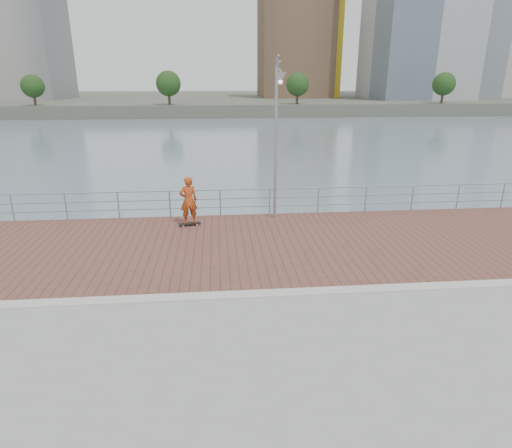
{
  "coord_description": "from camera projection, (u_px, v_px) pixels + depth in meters",
  "views": [
    {
      "loc": [
        -1.09,
        -10.01,
        5.43
      ],
      "look_at": [
        0.0,
        2.0,
        1.3
      ],
      "focal_mm": 30.0,
      "sensor_mm": 36.0,
      "label": 1
    }
  ],
  "objects": [
    {
      "name": "guardrail",
      "position": [
        245.0,
        199.0,
        17.65
      ],
      "size": [
        39.06,
        0.06,
        1.13
      ],
      "color": "#8C9EA8",
      "rests_on": "brick_lane"
    },
    {
      "name": "skyline",
      "position": [
        350.0,
        0.0,
        104.75
      ],
      "size": [
        233.0,
        41.0,
        64.32
      ],
      "color": "#ADA38E",
      "rests_on": "far_shore"
    },
    {
      "name": "skateboard",
      "position": [
        190.0,
        224.0,
        16.5
      ],
      "size": [
        0.87,
        0.41,
        0.1
      ],
      "rotation": [
        0.0,
        0.0,
        0.24
      ],
      "color": "black",
      "rests_on": "brick_lane"
    },
    {
      "name": "curb",
      "position": [
        263.0,
        294.0,
        11.27
      ],
      "size": [
        40.0,
        0.4,
        0.06
      ],
      "primitive_type": "cube",
      "color": "#B7B5AD",
      "rests_on": "seawall"
    },
    {
      "name": "far_shore",
      "position": [
        219.0,
        100.0,
        126.95
      ],
      "size": [
        320.0,
        95.0,
        2.5
      ],
      "primitive_type": "cube",
      "color": "#4C5142",
      "rests_on": "ground"
    },
    {
      "name": "skateboarder",
      "position": [
        189.0,
        200.0,
        16.19
      ],
      "size": [
        0.76,
        0.59,
        1.84
      ],
      "primitive_type": "imported",
      "rotation": [
        0.0,
        0.0,
        3.38
      ],
      "color": "#B24217",
      "rests_on": "skateboard"
    },
    {
      "name": "brick_lane",
      "position": [
        252.0,
        244.0,
        14.67
      ],
      "size": [
        40.0,
        6.8,
        0.02
      ],
      "primitive_type": "cube",
      "color": "brown",
      "rests_on": "seawall"
    },
    {
      "name": "shoreline_trees",
      "position": [
        256.0,
        83.0,
        82.96
      ],
      "size": [
        145.16,
        5.2,
        6.93
      ],
      "color": "#473323",
      "rests_on": "far_shore"
    },
    {
      "name": "water",
      "position": [
        262.0,
        359.0,
        11.93
      ],
      "size": [
        400.0,
        400.0,
        0.0
      ],
      "primitive_type": "plane",
      "color": "slate",
      "rests_on": "ground"
    },
    {
      "name": "street_lamp",
      "position": [
        278.0,
        113.0,
        15.74
      ],
      "size": [
        0.43,
        1.26,
        5.92
      ],
      "color": "gray",
      "rests_on": "brick_lane"
    }
  ]
}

